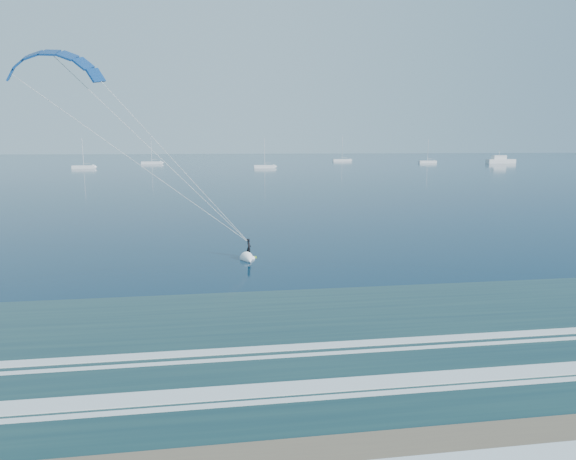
# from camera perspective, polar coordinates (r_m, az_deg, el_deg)

# --- Properties ---
(kitesurfer_rig) EXTENTS (17.88, 8.03, 16.53)m
(kitesurfer_rig) POSITION_cam_1_polar(r_m,az_deg,el_deg) (39.13, -13.92, 7.69)
(kitesurfer_rig) COLOR #88CF18
(kitesurfer_rig) RESTS_ON ground
(motor_yacht) EXTENTS (13.48, 3.59, 5.77)m
(motor_yacht) POSITION_cam_1_polar(r_m,az_deg,el_deg) (263.48, 22.52, 7.17)
(motor_yacht) COLOR white
(motor_yacht) RESTS_ON ground
(sailboat_1) EXTENTS (8.24, 2.40, 11.38)m
(sailboat_1) POSITION_cam_1_polar(r_m,az_deg,el_deg) (208.57, -21.76, 6.54)
(sailboat_1) COLOR white
(sailboat_1) RESTS_ON ground
(sailboat_2) EXTENTS (9.31, 2.40, 12.47)m
(sailboat_2) POSITION_cam_1_polar(r_m,az_deg,el_deg) (243.58, -14.89, 7.25)
(sailboat_2) COLOR white
(sailboat_2) RESTS_ON ground
(sailboat_3) EXTENTS (8.12, 2.40, 11.35)m
(sailboat_3) POSITION_cam_1_polar(r_m,az_deg,el_deg) (197.23, -2.61, 7.07)
(sailboat_3) COLOR white
(sailboat_3) RESTS_ON ground
(sailboat_4) EXTENTS (9.67, 2.40, 13.02)m
(sailboat_4) POSITION_cam_1_polar(r_m,az_deg,el_deg) (271.71, 6.03, 7.74)
(sailboat_4) COLOR white
(sailboat_4) RESTS_ON ground
(sailboat_5) EXTENTS (8.43, 2.40, 11.55)m
(sailboat_5) POSITION_cam_1_polar(r_m,az_deg,el_deg) (255.84, 15.23, 7.34)
(sailboat_5) COLOR white
(sailboat_5) RESTS_ON ground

